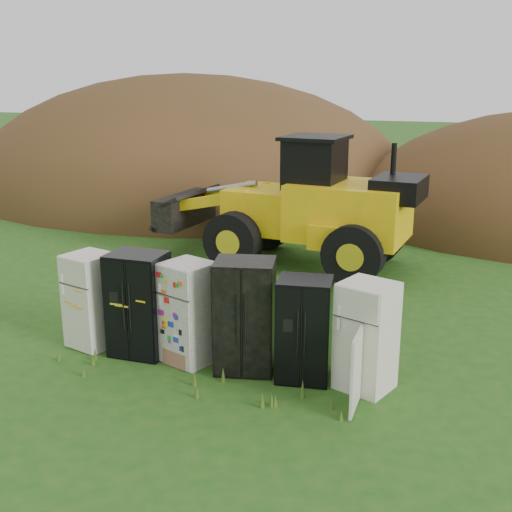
{
  "coord_description": "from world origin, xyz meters",
  "views": [
    {
      "loc": [
        3.75,
        -9.08,
        4.65
      ],
      "look_at": [
        -0.06,
        2.0,
        1.33
      ],
      "focal_mm": 45.0,
      "sensor_mm": 36.0,
      "label": 1
    }
  ],
  "objects_px": {
    "fridge_black_side": "(139,304)",
    "wheel_loader": "(283,200)",
    "fridge_sticker": "(189,313)",
    "fridge_open_door": "(367,336)",
    "fridge_leftmost": "(92,300)",
    "fridge_dark_mid": "(245,316)",
    "fridge_black_right": "(304,330)"
  },
  "relations": [
    {
      "from": "fridge_sticker",
      "to": "fridge_leftmost",
      "type": "bearing_deg",
      "value": -161.18
    },
    {
      "from": "fridge_black_side",
      "to": "fridge_open_door",
      "type": "distance_m",
      "value": 3.89
    },
    {
      "from": "fridge_dark_mid",
      "to": "fridge_black_right",
      "type": "distance_m",
      "value": 0.99
    },
    {
      "from": "fridge_dark_mid",
      "to": "wheel_loader",
      "type": "relative_size",
      "value": 0.28
    },
    {
      "from": "fridge_black_side",
      "to": "wheel_loader",
      "type": "distance_m",
      "value": 6.31
    },
    {
      "from": "wheel_loader",
      "to": "fridge_black_side",
      "type": "bearing_deg",
      "value": -90.64
    },
    {
      "from": "fridge_leftmost",
      "to": "fridge_black_side",
      "type": "relative_size",
      "value": 0.94
    },
    {
      "from": "fridge_leftmost",
      "to": "wheel_loader",
      "type": "distance_m",
      "value": 6.45
    },
    {
      "from": "fridge_sticker",
      "to": "fridge_open_door",
      "type": "height_order",
      "value": "fridge_sticker"
    },
    {
      "from": "fridge_dark_mid",
      "to": "fridge_black_right",
      "type": "bearing_deg",
      "value": -13.51
    },
    {
      "from": "fridge_sticker",
      "to": "fridge_open_door",
      "type": "distance_m",
      "value": 2.95
    },
    {
      "from": "fridge_dark_mid",
      "to": "fridge_open_door",
      "type": "height_order",
      "value": "fridge_dark_mid"
    },
    {
      "from": "fridge_leftmost",
      "to": "fridge_sticker",
      "type": "distance_m",
      "value": 1.9
    },
    {
      "from": "fridge_sticker",
      "to": "fridge_open_door",
      "type": "xyz_separation_m",
      "value": [
        2.95,
        -0.02,
        -0.01
      ]
    },
    {
      "from": "fridge_dark_mid",
      "to": "fridge_open_door",
      "type": "relative_size",
      "value": 1.09
    },
    {
      "from": "fridge_open_door",
      "to": "wheel_loader",
      "type": "bearing_deg",
      "value": 136.88
    },
    {
      "from": "fridge_black_right",
      "to": "fridge_open_door",
      "type": "height_order",
      "value": "fridge_open_door"
    },
    {
      "from": "fridge_dark_mid",
      "to": "wheel_loader",
      "type": "height_order",
      "value": "wheel_loader"
    },
    {
      "from": "wheel_loader",
      "to": "fridge_open_door",
      "type": "bearing_deg",
      "value": -57.19
    },
    {
      "from": "fridge_black_side",
      "to": "fridge_black_right",
      "type": "bearing_deg",
      "value": -1.09
    },
    {
      "from": "fridge_black_side",
      "to": "fridge_dark_mid",
      "type": "distance_m",
      "value": 1.92
    },
    {
      "from": "fridge_black_side",
      "to": "fridge_sticker",
      "type": "bearing_deg",
      "value": -0.81
    },
    {
      "from": "fridge_leftmost",
      "to": "fridge_open_door",
      "type": "distance_m",
      "value": 4.85
    },
    {
      "from": "fridge_leftmost",
      "to": "fridge_black_right",
      "type": "xyz_separation_m",
      "value": [
        3.87,
        -0.06,
        -0.01
      ]
    },
    {
      "from": "fridge_leftmost",
      "to": "fridge_black_side",
      "type": "xyz_separation_m",
      "value": [
        0.96,
        -0.04,
        0.06
      ]
    },
    {
      "from": "fridge_black_right",
      "to": "fridge_open_door",
      "type": "bearing_deg",
      "value": -8.13
    },
    {
      "from": "fridge_dark_mid",
      "to": "fridge_sticker",
      "type": "bearing_deg",
      "value": 167.47
    },
    {
      "from": "fridge_sticker",
      "to": "fridge_black_right",
      "type": "relative_size",
      "value": 1.04
    },
    {
      "from": "fridge_leftmost",
      "to": "fridge_black_side",
      "type": "bearing_deg",
      "value": 12.91
    },
    {
      "from": "wheel_loader",
      "to": "fridge_dark_mid",
      "type": "bearing_deg",
      "value": -73.13
    },
    {
      "from": "fridge_leftmost",
      "to": "wheel_loader",
      "type": "height_order",
      "value": "wheel_loader"
    },
    {
      "from": "fridge_sticker",
      "to": "wheel_loader",
      "type": "height_order",
      "value": "wheel_loader"
    }
  ]
}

